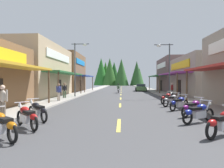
{
  "coord_description": "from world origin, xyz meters",
  "views": [
    {
      "loc": [
        0.13,
        0.05,
        1.92
      ],
      "look_at": [
        -1.28,
        26.33,
        1.52
      ],
      "focal_mm": 29.4,
      "sensor_mm": 36.0,
      "label": 1
    }
  ],
  "objects_px": {
    "motorcycle_parked_right_3": "(179,103)",
    "motorcycle_parked_left_2": "(37,110)",
    "motorcycle_parked_right_1": "(198,112)",
    "parked_car_curbside": "(141,88)",
    "motorcycle_parked_right_4": "(172,100)",
    "rider_cruising_lead": "(118,89)",
    "motorcycle_parked_right_2": "(193,108)",
    "motorcycle_parked_left_0": "(2,124)",
    "motorcycle_parked_right_0": "(223,122)",
    "motorcycle_parked_right_5": "(167,98)",
    "pedestrian_browsing": "(3,99)",
    "pedestrian_waiting": "(172,89)",
    "streetlamp_left": "(77,62)",
    "pedestrian_by_shop": "(59,91)",
    "streetlamp_right": "(167,63)",
    "motorcycle_parked_left_1": "(27,116)",
    "pedestrian_strolling": "(64,90)"
  },
  "relations": [
    {
      "from": "motorcycle_parked_left_0",
      "to": "parked_car_curbside",
      "type": "relative_size",
      "value": 0.42
    },
    {
      "from": "motorcycle_parked_right_0",
      "to": "parked_car_curbside",
      "type": "bearing_deg",
      "value": 54.06
    },
    {
      "from": "motorcycle_parked_right_5",
      "to": "motorcycle_parked_left_0",
      "type": "bearing_deg",
      "value": -177.19
    },
    {
      "from": "pedestrian_waiting",
      "to": "pedestrian_strolling",
      "type": "xyz_separation_m",
      "value": [
        -11.99,
        -2.02,
        0.01
      ]
    },
    {
      "from": "motorcycle_parked_left_0",
      "to": "parked_car_curbside",
      "type": "bearing_deg",
      "value": -69.66
    },
    {
      "from": "motorcycle_parked_left_2",
      "to": "motorcycle_parked_right_2",
      "type": "bearing_deg",
      "value": -128.08
    },
    {
      "from": "streetlamp_left",
      "to": "motorcycle_parked_left_0",
      "type": "bearing_deg",
      "value": -85.24
    },
    {
      "from": "motorcycle_parked_right_2",
      "to": "motorcycle_parked_left_0",
      "type": "distance_m",
      "value": 8.92
    },
    {
      "from": "pedestrian_by_shop",
      "to": "streetlamp_right",
      "type": "bearing_deg",
      "value": 132.88
    },
    {
      "from": "rider_cruising_lead",
      "to": "parked_car_curbside",
      "type": "bearing_deg",
      "value": -34.91
    },
    {
      "from": "motorcycle_parked_left_1",
      "to": "motorcycle_parked_right_1",
      "type": "bearing_deg",
      "value": -128.32
    },
    {
      "from": "streetlamp_right",
      "to": "motorcycle_parked_left_2",
      "type": "height_order",
      "value": "streetlamp_right"
    },
    {
      "from": "rider_cruising_lead",
      "to": "pedestrian_browsing",
      "type": "relative_size",
      "value": 1.23
    },
    {
      "from": "motorcycle_parked_left_2",
      "to": "rider_cruising_lead",
      "type": "height_order",
      "value": "rider_cruising_lead"
    },
    {
      "from": "motorcycle_parked_right_1",
      "to": "motorcycle_parked_right_5",
      "type": "distance_m",
      "value": 7.46
    },
    {
      "from": "streetlamp_left",
      "to": "pedestrian_waiting",
      "type": "height_order",
      "value": "streetlamp_left"
    },
    {
      "from": "motorcycle_parked_left_2",
      "to": "pedestrian_waiting",
      "type": "distance_m",
      "value": 16.16
    },
    {
      "from": "streetlamp_right",
      "to": "pedestrian_by_shop",
      "type": "distance_m",
      "value": 11.93
    },
    {
      "from": "motorcycle_parked_right_1",
      "to": "parked_car_curbside",
      "type": "height_order",
      "value": "parked_car_curbside"
    },
    {
      "from": "motorcycle_parked_right_1",
      "to": "motorcycle_parked_right_2",
      "type": "xyz_separation_m",
      "value": [
        0.37,
        1.57,
        0.0
      ]
    },
    {
      "from": "streetlamp_left",
      "to": "motorcycle_parked_left_2",
      "type": "distance_m",
      "value": 13.29
    },
    {
      "from": "motorcycle_parked_left_1",
      "to": "rider_cruising_lead",
      "type": "xyz_separation_m",
      "value": [
        3.31,
        22.53,
        0.17
      ]
    },
    {
      "from": "motorcycle_parked_right_3",
      "to": "motorcycle_parked_left_2",
      "type": "distance_m",
      "value": 8.66
    },
    {
      "from": "motorcycle_parked_right_1",
      "to": "pedestrian_browsing",
      "type": "relative_size",
      "value": 1.09
    },
    {
      "from": "pedestrian_by_shop",
      "to": "pedestrian_waiting",
      "type": "bearing_deg",
      "value": 134.73
    },
    {
      "from": "motorcycle_parked_right_0",
      "to": "pedestrian_by_shop",
      "type": "height_order",
      "value": "pedestrian_by_shop"
    },
    {
      "from": "motorcycle_parked_right_0",
      "to": "motorcycle_parked_right_5",
      "type": "height_order",
      "value": "same"
    },
    {
      "from": "motorcycle_parked_right_2",
      "to": "pedestrian_browsing",
      "type": "height_order",
      "value": "pedestrian_browsing"
    },
    {
      "from": "pedestrian_strolling",
      "to": "streetlamp_right",
      "type": "bearing_deg",
      "value": 75.05
    },
    {
      "from": "motorcycle_parked_right_3",
      "to": "pedestrian_strolling",
      "type": "xyz_separation_m",
      "value": [
        -9.97,
        7.21,
        0.52
      ]
    },
    {
      "from": "pedestrian_by_shop",
      "to": "pedestrian_browsing",
      "type": "bearing_deg",
      "value": 20.84
    },
    {
      "from": "motorcycle_parked_right_1",
      "to": "motorcycle_parked_left_2",
      "type": "distance_m",
      "value": 7.63
    },
    {
      "from": "motorcycle_parked_right_4",
      "to": "rider_cruising_lead",
      "type": "height_order",
      "value": "rider_cruising_lead"
    },
    {
      "from": "streetlamp_right",
      "to": "rider_cruising_lead",
      "type": "height_order",
      "value": "streetlamp_right"
    },
    {
      "from": "pedestrian_strolling",
      "to": "motorcycle_parked_right_3",
      "type": "bearing_deg",
      "value": 32.76
    },
    {
      "from": "motorcycle_parked_right_5",
      "to": "parked_car_curbside",
      "type": "height_order",
      "value": "parked_car_curbside"
    },
    {
      "from": "motorcycle_parked_right_1",
      "to": "streetlamp_left",
      "type": "bearing_deg",
      "value": 93.07
    },
    {
      "from": "motorcycle_parked_right_1",
      "to": "motorcycle_parked_right_3",
      "type": "height_order",
      "value": "same"
    },
    {
      "from": "pedestrian_browsing",
      "to": "pedestrian_waiting",
      "type": "bearing_deg",
      "value": -34.02
    },
    {
      "from": "motorcycle_parked_right_3",
      "to": "motorcycle_parked_right_2",
      "type": "bearing_deg",
      "value": -128.34
    },
    {
      "from": "motorcycle_parked_right_3",
      "to": "pedestrian_waiting",
      "type": "relative_size",
      "value": 0.98
    },
    {
      "from": "streetlamp_right",
      "to": "pedestrian_waiting",
      "type": "height_order",
      "value": "streetlamp_right"
    },
    {
      "from": "motorcycle_parked_left_1",
      "to": "pedestrian_waiting",
      "type": "relative_size",
      "value": 0.97
    },
    {
      "from": "motorcycle_parked_right_1",
      "to": "pedestrian_strolling",
      "type": "height_order",
      "value": "pedestrian_strolling"
    },
    {
      "from": "motorcycle_parked_right_5",
      "to": "motorcycle_parked_left_0",
      "type": "height_order",
      "value": "same"
    },
    {
      "from": "motorcycle_parked_right_4",
      "to": "pedestrian_by_shop",
      "type": "distance_m",
      "value": 9.93
    },
    {
      "from": "motorcycle_parked_right_4",
      "to": "pedestrian_browsing",
      "type": "bearing_deg",
      "value": 172.21
    },
    {
      "from": "motorcycle_parked_right_3",
      "to": "motorcycle_parked_right_4",
      "type": "height_order",
      "value": "same"
    },
    {
      "from": "motorcycle_parked_right_0",
      "to": "pedestrian_browsing",
      "type": "bearing_deg",
      "value": 131.01
    },
    {
      "from": "motorcycle_parked_right_5",
      "to": "pedestrian_waiting",
      "type": "height_order",
      "value": "pedestrian_waiting"
    }
  ]
}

